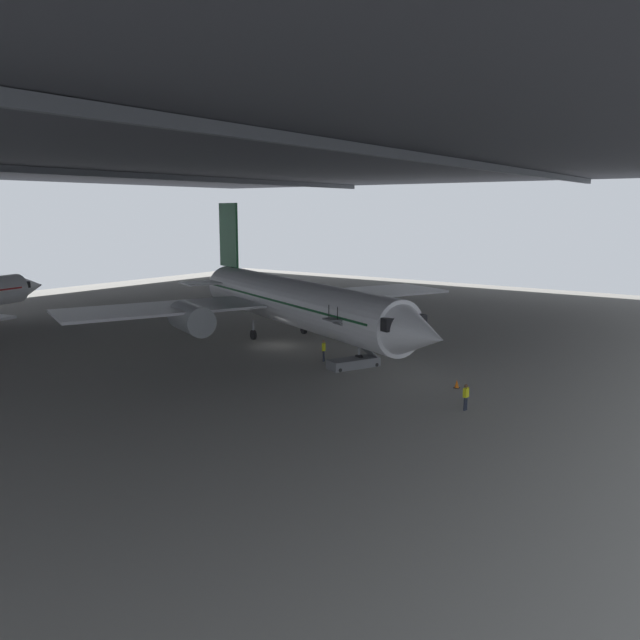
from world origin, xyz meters
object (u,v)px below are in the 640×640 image
airplane_main (291,302)px  traffic_cone_orange (457,384)px  boarding_stairs (353,358)px  crew_worker_near_nose (466,395)px  crew_worker_by_stairs (324,349)px

airplane_main → traffic_cone_orange: 20.06m
boarding_stairs → crew_worker_near_nose: 12.31m
crew_worker_near_nose → traffic_cone_orange: 4.94m
boarding_stairs → airplane_main: bearing=62.9°
crew_worker_by_stairs → airplane_main: bearing=56.0°
airplane_main → crew_worker_by_stairs: size_ratio=22.58×
traffic_cone_orange → crew_worker_near_nose: bearing=-150.3°
boarding_stairs → traffic_cone_orange: size_ratio=8.16×
airplane_main → traffic_cone_orange: size_ratio=64.81×
airplane_main → crew_worker_by_stairs: 8.94m
airplane_main → traffic_cone_orange: airplane_main is taller
crew_worker_by_stairs → boarding_stairs: bearing=-97.2°
crew_worker_near_nose → crew_worker_by_stairs: crew_worker_by_stairs is taller
airplane_main → traffic_cone_orange: bearing=-107.3°
airplane_main → boarding_stairs: airplane_main is taller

